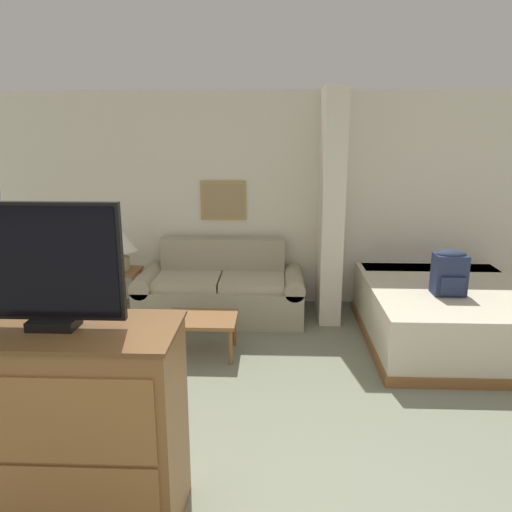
# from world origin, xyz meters

# --- Properties ---
(wall_back) EXTENTS (6.87, 0.16, 2.60)m
(wall_back) POSITION_xyz_m (-0.00, 4.14, 1.29)
(wall_back) COLOR silver
(wall_back) RESTS_ON ground_plane
(wall_partition_pillar) EXTENTS (0.24, 0.68, 2.60)m
(wall_partition_pillar) POSITION_xyz_m (0.55, 3.74, 1.30)
(wall_partition_pillar) COLOR silver
(wall_partition_pillar) RESTS_ON ground_plane
(couch) EXTENTS (1.93, 0.84, 0.89)m
(couch) POSITION_xyz_m (-0.70, 3.66, 0.32)
(couch) COLOR tan
(couch) RESTS_ON ground_plane
(coffee_table) EXTENTS (0.69, 0.52, 0.38)m
(coffee_table) POSITION_xyz_m (-0.78, 2.63, 0.33)
(coffee_table) COLOR brown
(coffee_table) RESTS_ON ground_plane
(side_table) EXTENTS (0.39, 0.39, 0.57)m
(side_table) POSITION_xyz_m (-1.85, 3.64, 0.46)
(side_table) COLOR brown
(side_table) RESTS_ON ground_plane
(table_lamp) EXTENTS (0.38, 0.38, 0.48)m
(table_lamp) POSITION_xyz_m (-1.85, 3.64, 0.89)
(table_lamp) COLOR tan
(table_lamp) RESTS_ON side_table
(tv_dresser) EXTENTS (1.27, 0.58, 1.16)m
(tv_dresser) POSITION_xyz_m (-1.20, 0.47, 0.58)
(tv_dresser) COLOR brown
(tv_dresser) RESTS_ON ground_plane
(tv) EXTENTS (0.76, 0.16, 0.65)m
(tv) POSITION_xyz_m (-1.20, 0.47, 1.48)
(tv) COLOR black
(tv) RESTS_ON tv_dresser
(bed) EXTENTS (1.68, 2.00, 0.60)m
(bed) POSITION_xyz_m (1.73, 3.04, 0.30)
(bed) COLOR brown
(bed) RESTS_ON ground_plane
(backpack) EXTENTS (0.30, 0.25, 0.45)m
(backpack) POSITION_xyz_m (1.61, 2.79, 0.83)
(backpack) COLOR #232D4C
(backpack) RESTS_ON bed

